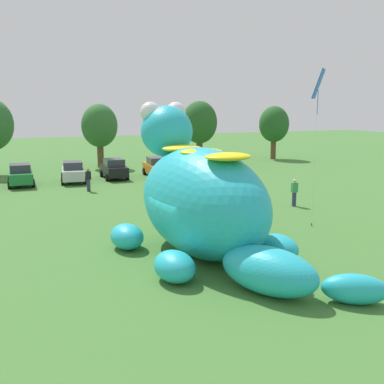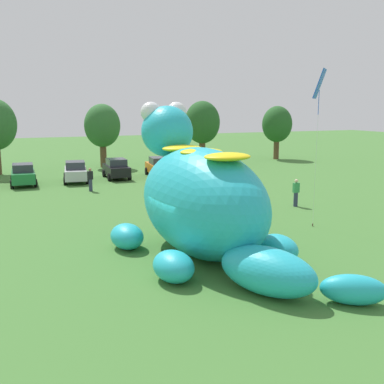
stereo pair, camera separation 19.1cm
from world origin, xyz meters
name	(u,v)px [view 1 (the left image)]	position (x,y,z in m)	size (l,w,h in m)	color
ground_plane	(182,260)	(0.00, 0.00, 0.00)	(160.00, 160.00, 0.00)	#427533
giant_inflatable_creature	(202,200)	(1.04, 0.32, 2.32)	(6.94, 12.12, 6.34)	#23B2C6
car_green	(21,175)	(-4.95, 21.48, 0.86)	(2.06, 4.16, 1.72)	#1E7238
car_silver	(73,172)	(-0.90, 21.54, 0.86)	(2.35, 4.29, 1.72)	#B7BABF
car_black	(114,169)	(2.64, 22.14, 0.86)	(2.05, 4.16, 1.72)	black
car_orange	(157,167)	(6.42, 21.83, 0.86)	(2.23, 4.24, 1.72)	orange
car_yellow	(194,165)	(10.05, 21.93, 0.86)	(2.14, 4.20, 1.72)	yellow
tree_centre_left	(99,126)	(3.18, 29.94, 4.18)	(3.60, 3.60, 6.39)	brown
tree_centre	(200,123)	(13.78, 28.99, 4.39)	(3.78, 3.78, 6.71)	brown
tree_centre_right	(274,125)	(23.57, 29.53, 4.04)	(3.48, 3.48, 6.18)	brown
spectator_mid_field	(201,169)	(9.50, 19.05, 0.85)	(0.38, 0.26, 1.71)	#726656
spectator_by_cars	(88,180)	(-0.54, 16.86, 0.85)	(0.38, 0.26, 1.71)	#2D334C
spectator_wandering	(294,193)	(10.24, 6.71, 0.85)	(0.38, 0.26, 1.71)	#2D334C
tethered_flying_kite	(318,86)	(8.22, 2.32, 7.09)	(1.13, 1.13, 7.94)	brown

